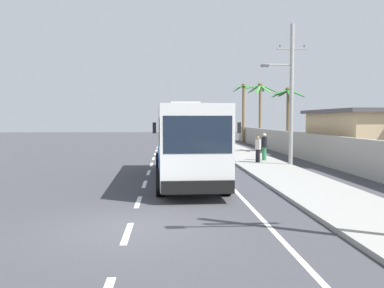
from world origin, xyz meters
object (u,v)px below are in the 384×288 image
object	(u,v)px
pedestrian_near_kerb	(264,146)
palm_second	(288,104)
palm_nearest	(260,99)
palm_third	(243,103)
coach_bus_foreground	(186,140)
motorcycle_beside_bus	(210,151)
pedestrian_midwalk	(258,149)
utility_pole_mid	(290,92)

from	to	relation	value
pedestrian_near_kerb	palm_second	xyz separation A→B (m)	(3.53, 6.75, 3.00)
palm_nearest	palm_third	world-z (taller)	palm_third
coach_bus_foreground	palm_nearest	size ratio (longest dim) A/B	1.63
coach_bus_foreground	palm_third	xyz separation A→B (m)	(8.38, 31.08, 2.86)
motorcycle_beside_bus	pedestrian_midwalk	bearing A→B (deg)	-42.30
motorcycle_beside_bus	palm_nearest	distance (m)	18.22
pedestrian_midwalk	palm_second	size ratio (longest dim) A/B	0.30
coach_bus_foreground	pedestrian_midwalk	bearing A→B (deg)	54.01
palm_nearest	palm_second	xyz separation A→B (m)	(-0.10, -10.81, -0.91)
utility_pole_mid	coach_bus_foreground	bearing A→B (deg)	-140.21
palm_third	coach_bus_foreground	bearing A→B (deg)	-105.09
pedestrian_near_kerb	coach_bus_foreground	bearing A→B (deg)	-39.34
utility_pole_mid	palm_second	bearing A→B (deg)	74.40
coach_bus_foreground	motorcycle_beside_bus	world-z (taller)	coach_bus_foreground
pedestrian_near_kerb	palm_second	size ratio (longest dim) A/B	0.32
coach_bus_foreground	utility_pole_mid	size ratio (longest dim) A/B	1.30
motorcycle_beside_bus	palm_second	size ratio (longest dim) A/B	0.36
motorcycle_beside_bus	palm_nearest	world-z (taller)	palm_nearest
pedestrian_midwalk	coach_bus_foreground	bearing A→B (deg)	-25.87
pedestrian_midwalk	palm_third	bearing A→B (deg)	-178.17
palm_nearest	pedestrian_midwalk	bearing A→B (deg)	-102.97
palm_second	palm_third	xyz separation A→B (m)	(-0.65, 16.53, 0.69)
utility_pole_mid	palm_second	xyz separation A→B (m)	(2.56, 9.16, -0.39)
utility_pole_mid	palm_third	bearing A→B (deg)	85.75
coach_bus_foreground	motorcycle_beside_bus	size ratio (longest dim) A/B	5.59
pedestrian_near_kerb	palm_nearest	bearing A→B (deg)	164.15
pedestrian_near_kerb	pedestrian_midwalk	size ratio (longest dim) A/B	1.09
coach_bus_foreground	utility_pole_mid	distance (m)	8.80
palm_second	palm_third	bearing A→B (deg)	92.24
pedestrian_near_kerb	palm_third	bearing A→B (deg)	168.78
pedestrian_near_kerb	utility_pole_mid	xyz separation A→B (m)	(0.97, -2.42, 3.39)
pedestrian_near_kerb	pedestrian_midwalk	xyz separation A→B (m)	(-0.68, -1.17, -0.08)
coach_bus_foreground	utility_pole_mid	world-z (taller)	utility_pole_mid
pedestrian_midwalk	palm_second	world-z (taller)	palm_second
motorcycle_beside_bus	pedestrian_near_kerb	xyz separation A→B (m)	(3.43, -1.33, 0.43)
palm_nearest	coach_bus_foreground	bearing A→B (deg)	-109.80
pedestrian_near_kerb	palm_nearest	distance (m)	18.35
utility_pole_mid	palm_nearest	world-z (taller)	utility_pole_mid
coach_bus_foreground	pedestrian_near_kerb	distance (m)	9.59
pedestrian_near_kerb	palm_nearest	size ratio (longest dim) A/B	0.26
palm_second	coach_bus_foreground	bearing A→B (deg)	-121.81
motorcycle_beside_bus	utility_pole_mid	world-z (taller)	utility_pole_mid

